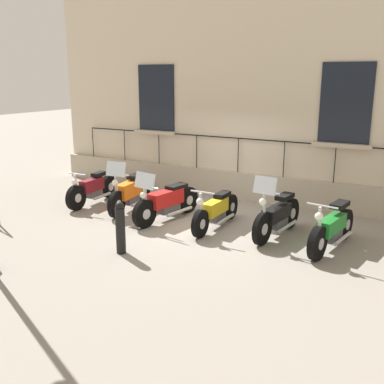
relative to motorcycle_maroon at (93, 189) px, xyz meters
name	(u,v)px	position (x,y,z in m)	size (l,w,h in m)	color
ground_plane	(202,219)	(-0.21, 3.24, -0.41)	(60.00, 60.00, 0.00)	gray
building_facade	(245,92)	(-2.76, 3.24, 2.54)	(0.82, 12.48, 6.13)	beige
motorcycle_maroon	(93,189)	(0.00, 0.00, 0.00)	(2.06, 0.54, 0.96)	black
motorcycle_orange	(130,193)	(0.03, 1.26, 0.06)	(2.02, 0.62, 1.39)	black
motorcycle_red	(167,202)	(0.24, 2.52, 0.04)	(2.20, 0.81, 1.28)	black
motorcycle_yellow	(216,211)	(0.17, 3.81, -0.01)	(2.12, 0.58, 1.01)	black
motorcycle_black	(277,216)	(0.03, 5.21, 0.04)	(2.05, 0.65, 1.44)	black
motorcycle_green	(332,229)	(0.20, 6.41, 0.01)	(2.09, 0.69, 1.06)	black
bollard	(120,228)	(2.45, 2.85, 0.12)	(0.19, 0.19, 1.05)	black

